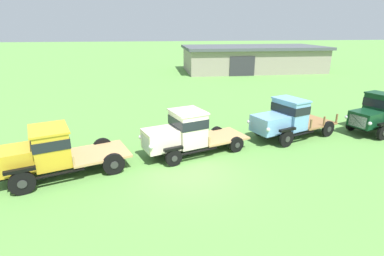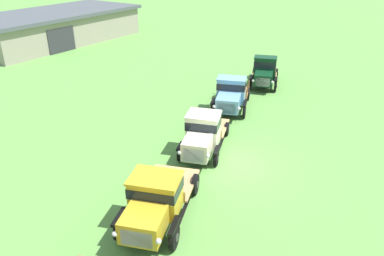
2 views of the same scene
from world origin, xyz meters
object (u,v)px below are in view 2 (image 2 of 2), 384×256
(vintage_truck_second_in_line, at_px, (155,200))
(vintage_truck_midrow_center, at_px, (203,134))
(farm_shed, at_px, (56,27))
(vintage_truck_back_of_row, at_px, (264,72))
(vintage_truck_far_side, at_px, (231,95))

(vintage_truck_second_in_line, xyz_separation_m, vintage_truck_midrow_center, (5.72, 1.48, 0.00))
(farm_shed, height_order, vintage_truck_second_in_line, farm_shed)
(vintage_truck_midrow_center, bearing_deg, vintage_truck_back_of_row, 8.06)
(vintage_truck_second_in_line, height_order, vintage_truck_back_of_row, vintage_truck_back_of_row)
(vintage_truck_second_in_line, relative_size, vintage_truck_midrow_center, 1.01)
(vintage_truck_far_side, distance_m, vintage_truck_back_of_row, 5.65)
(vintage_truck_midrow_center, bearing_deg, vintage_truck_second_in_line, -165.46)
(farm_shed, height_order, vintage_truck_back_of_row, farm_shed)
(vintage_truck_back_of_row, bearing_deg, vintage_truck_second_in_line, -169.74)
(vintage_truck_far_side, relative_size, vintage_truck_back_of_row, 1.07)
(vintage_truck_second_in_line, distance_m, vintage_truck_midrow_center, 5.91)
(farm_shed, bearing_deg, vintage_truck_back_of_row, -92.66)
(farm_shed, xyz_separation_m, vintage_truck_midrow_center, (-12.58, -27.40, -0.57))
(farm_shed, xyz_separation_m, vintage_truck_far_side, (-6.85, -25.93, -0.56))
(vintage_truck_second_in_line, distance_m, vintage_truck_far_side, 11.83)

